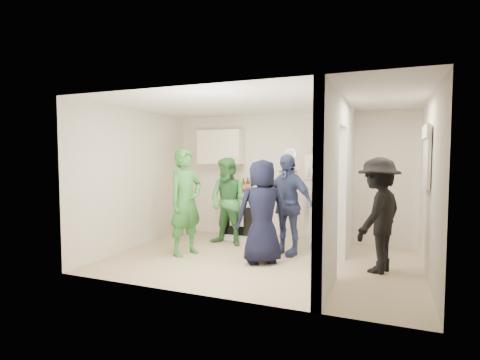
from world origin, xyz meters
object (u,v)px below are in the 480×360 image
at_px(person_denim, 287,204).
at_px(yellow_cup_stack_top, 339,148).
at_px(person_navy, 262,212).
at_px(person_green_left, 186,202).
at_px(wicker_basket, 323,151).
at_px(person_nook, 378,215).
at_px(stove, 243,215).
at_px(person_green_center, 229,202).
at_px(blue_bowl, 323,143).
at_px(fridge, 327,201).

bearing_deg(person_denim, yellow_cup_stack_top, 60.12).
xyz_separation_m(person_denim, person_navy, (-0.22, -0.66, -0.04)).
height_order(person_green_left, person_navy, person_green_left).
bearing_deg(wicker_basket, person_navy, -113.33).
bearing_deg(person_denim, person_navy, -91.56).
bearing_deg(person_green_left, person_nook, -66.05).
relative_size(stove, person_green_center, 0.57).
distance_m(wicker_basket, blue_bowl, 0.13).
xyz_separation_m(person_green_center, person_navy, (0.95, -0.89, -0.01)).
xyz_separation_m(blue_bowl, person_denim, (-0.44, -0.87, -1.04)).
relative_size(stove, person_green_left, 0.52).
bearing_deg(person_green_center, yellow_cup_stack_top, 22.05).
height_order(stove, blue_bowl, blue_bowl).
xyz_separation_m(person_green_left, person_nook, (3.03, 0.22, -0.07)).
distance_m(yellow_cup_stack_top, person_green_left, 2.86).
height_order(stove, person_navy, person_navy).
bearing_deg(stove, blue_bowl, 0.73).
relative_size(stove, person_nook, 0.57).
xyz_separation_m(yellow_cup_stack_top, person_navy, (-0.98, -1.38, -1.01)).
xyz_separation_m(stove, person_green_left, (-0.45, -1.52, 0.43)).
relative_size(stove, person_navy, 0.58).
bearing_deg(stove, person_navy, -59.22).
bearing_deg(blue_bowl, person_navy, -113.33).
bearing_deg(person_nook, stove, -95.89).
xyz_separation_m(wicker_basket, yellow_cup_stack_top, (0.32, -0.15, 0.05)).
xyz_separation_m(wicker_basket, person_nook, (1.03, -1.31, -0.94)).
xyz_separation_m(wicker_basket, person_navy, (-0.66, -1.53, -0.96)).
bearing_deg(fridge, person_denim, -123.45).
bearing_deg(blue_bowl, fridge, -26.57).
bearing_deg(blue_bowl, person_green_center, -158.24).
relative_size(wicker_basket, person_navy, 0.22).
height_order(wicker_basket, blue_bowl, blue_bowl).
xyz_separation_m(person_green_center, person_denim, (1.17, -0.23, 0.03)).
relative_size(wicker_basket, person_denim, 0.21).
height_order(yellow_cup_stack_top, person_green_left, yellow_cup_stack_top).
bearing_deg(person_green_center, wicker_basket, 29.48).
bearing_deg(person_denim, person_green_left, -140.25).
relative_size(blue_bowl, yellow_cup_stack_top, 0.96).
height_order(fridge, person_denim, person_denim).
xyz_separation_m(yellow_cup_stack_top, person_nook, (0.71, -1.16, -0.99)).
bearing_deg(stove, person_nook, -26.57).
height_order(stove, person_nook, person_nook).
height_order(fridge, blue_bowl, blue_bowl).
bearing_deg(fridge, wicker_basket, 153.43).
xyz_separation_m(stove, person_nook, (2.59, -1.29, 0.36)).
relative_size(fridge, person_green_center, 1.03).
distance_m(wicker_basket, person_green_center, 1.98).
bearing_deg(yellow_cup_stack_top, fridge, 155.56).
relative_size(fridge, yellow_cup_stack_top, 6.76).
distance_m(stove, blue_bowl, 2.12).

